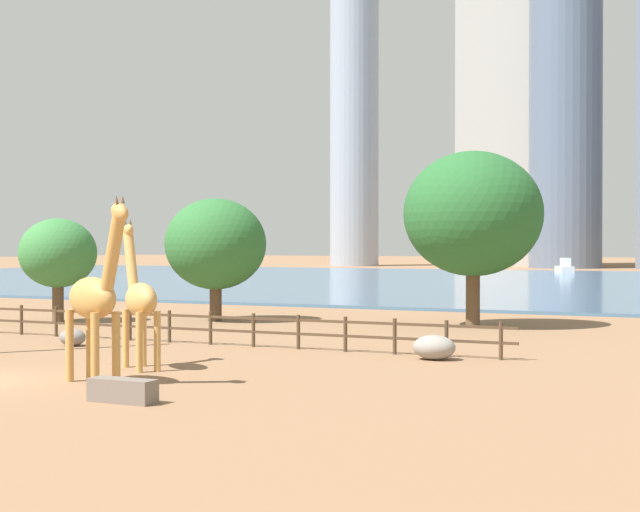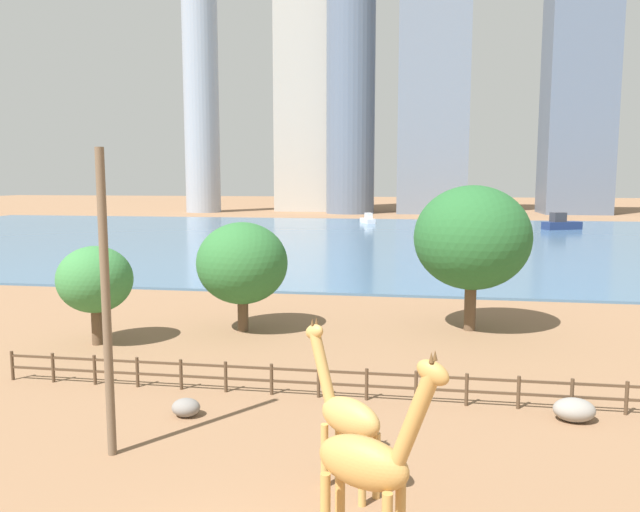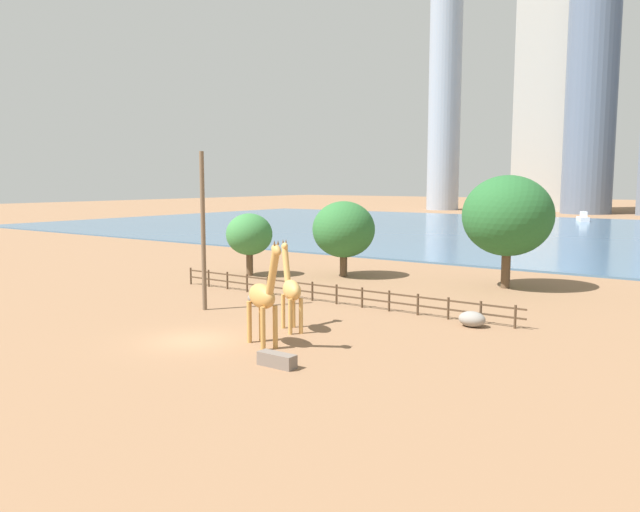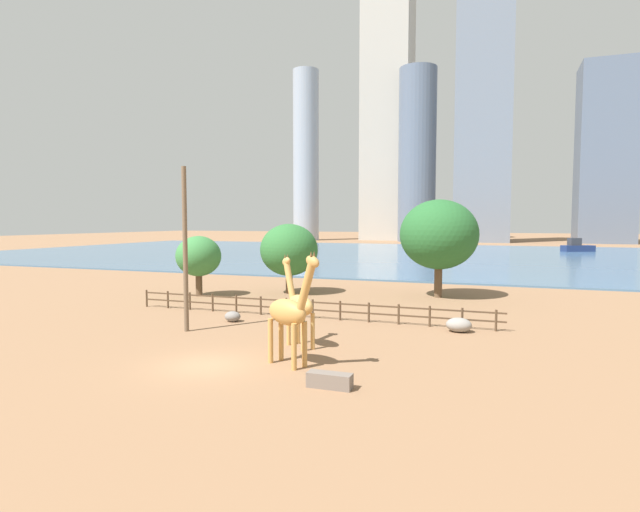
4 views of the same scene
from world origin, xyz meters
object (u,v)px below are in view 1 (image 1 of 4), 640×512
(feeding_trough, at_px, (123,391))
(tree_center_broad, at_px, (58,254))
(boulder_near_fence, at_px, (434,347))
(tree_left_large, at_px, (473,214))
(tree_right_tall, at_px, (216,244))
(giraffe_companion, at_px, (140,299))
(boulder_by_pole, at_px, (73,337))
(giraffe_tall, at_px, (95,297))
(boat_ferry, at_px, (565,268))

(feeding_trough, distance_m, tree_center_broad, 26.87)
(boulder_near_fence, distance_m, tree_center_broad, 23.93)
(boulder_near_fence, height_order, tree_left_large, tree_left_large)
(boulder_near_fence, distance_m, tree_right_tall, 19.67)
(giraffe_companion, xyz_separation_m, boulder_by_pole, (-6.57, 4.56, -1.89))
(tree_center_broad, bearing_deg, boulder_by_pole, -46.51)
(tree_left_large, height_order, tree_center_broad, tree_left_large)
(giraffe_companion, xyz_separation_m, tree_center_broad, (-15.01, 13.46, 1.26))
(giraffe_tall, height_order, feeding_trough, giraffe_tall)
(tree_center_broad, bearing_deg, tree_right_tall, 30.90)
(tree_left_large, height_order, tree_right_tall, tree_left_large)
(boulder_near_fence, bearing_deg, boat_ferry, 99.34)
(giraffe_companion, height_order, tree_right_tall, tree_right_tall)
(boulder_by_pole, height_order, tree_right_tall, tree_right_tall)
(feeding_trough, bearing_deg, tree_left_large, 87.16)
(giraffe_tall, height_order, boulder_by_pole, giraffe_tall)
(giraffe_companion, distance_m, tree_center_broad, 20.20)
(giraffe_companion, bearing_deg, boulder_by_pole, 1.76)
(feeding_trough, relative_size, tree_right_tall, 0.28)
(tree_left_large, relative_size, boat_ferry, 1.77)
(tree_center_broad, bearing_deg, tree_left_large, 17.92)
(tree_center_broad, bearing_deg, boat_ferry, 85.65)
(boulder_by_pole, bearing_deg, feeding_trough, -45.00)
(giraffe_companion, relative_size, boulder_by_pole, 4.50)
(feeding_trough, relative_size, tree_left_large, 0.21)
(boulder_by_pole, height_order, feeding_trough, boulder_by_pole)
(boulder_by_pole, bearing_deg, giraffe_companion, -34.76)
(feeding_trough, bearing_deg, giraffe_tall, 139.83)
(feeding_trough, xyz_separation_m, boat_ferry, (-11.83, 108.47, 0.57))
(boulder_near_fence, relative_size, boulder_by_pole, 1.40)
(giraffe_companion, xyz_separation_m, boulder_near_fence, (7.65, 6.41, -1.81))
(boulder_near_fence, height_order, tree_center_broad, tree_center_broad)
(boat_ferry, bearing_deg, feeding_trough, 161.99)
(giraffe_companion, height_order, boulder_by_pole, giraffe_companion)
(giraffe_tall, distance_m, tree_left_large, 23.78)
(tree_right_tall, xyz_separation_m, boat_ferry, (-0.06, 85.27, -3.10))
(boulder_near_fence, xyz_separation_m, tree_center_broad, (-22.66, 7.05, 3.07))
(giraffe_companion, bearing_deg, boat_ferry, -48.91)
(giraffe_tall, relative_size, boulder_near_fence, 3.54)
(tree_center_broad, relative_size, tree_right_tall, 0.83)
(giraffe_tall, bearing_deg, feeding_trough, -15.50)
(tree_left_large, xyz_separation_m, tree_center_broad, (-19.90, -6.43, -1.93))
(giraffe_companion, distance_m, tree_left_large, 20.73)
(tree_left_large, bearing_deg, giraffe_tall, -99.62)
(tree_left_large, relative_size, tree_center_broad, 1.59)
(feeding_trough, relative_size, boat_ferry, 0.38)
(boulder_near_fence, xyz_separation_m, tree_right_tall, (-15.80, 11.16, 3.54))
(tree_center_broad, bearing_deg, giraffe_companion, -41.88)
(boulder_near_fence, relative_size, boat_ferry, 0.31)
(tree_right_tall, bearing_deg, feeding_trough, -63.10)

